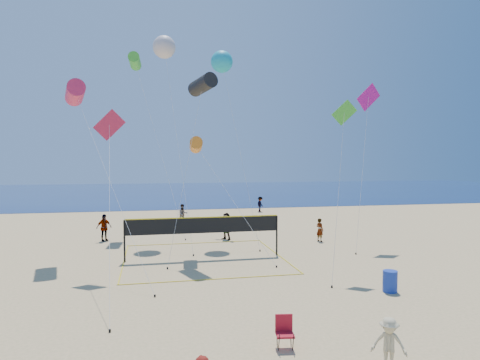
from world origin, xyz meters
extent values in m
cube|color=navy|center=(0.00, 62.00, 0.01)|extent=(140.00, 50.00, 0.03)
imported|color=#CEBA89|center=(2.61, -0.05, 0.73)|extent=(1.09, 0.96, 1.47)
imported|color=gray|center=(-7.22, 20.23, 0.94)|extent=(1.17, 0.98, 1.88)
imported|color=gray|center=(1.20, 19.20, 0.95)|extent=(1.53, 1.72, 1.90)
imported|color=gray|center=(7.47, 17.34, 0.80)|extent=(0.60, 0.69, 1.60)
imported|color=gray|center=(-1.39, 27.17, 0.85)|extent=(0.93, 0.78, 1.71)
imported|color=gray|center=(7.24, 33.95, 0.81)|extent=(0.82, 1.15, 1.61)
cube|color=#A31220|center=(0.22, 1.74, 0.44)|extent=(0.59, 0.55, 0.06)
cube|color=#A31220|center=(0.25, 1.95, 0.73)|extent=(0.53, 0.12, 0.53)
cylinder|color=black|center=(-0.02, 1.58, 0.24)|extent=(0.06, 0.27, 0.69)
cylinder|color=black|center=(0.03, 1.96, 0.24)|extent=(0.06, 0.27, 0.69)
cylinder|color=black|center=(0.41, 1.52, 0.24)|extent=(0.06, 0.27, 0.69)
cylinder|color=black|center=(0.46, 1.91, 0.24)|extent=(0.06, 0.27, 0.69)
cylinder|color=#1834A1|center=(6.29, 6.19, 0.46)|extent=(0.73, 0.73, 0.92)
cylinder|color=black|center=(-5.36, 13.78, 1.17)|extent=(0.10, 0.10, 2.34)
cylinder|color=black|center=(3.41, 13.93, 1.17)|extent=(0.10, 0.10, 2.34)
cube|color=black|center=(-0.98, 13.86, 1.90)|extent=(8.77, 0.17, 0.88)
cube|color=yellow|center=(-0.98, 13.86, 2.37)|extent=(8.77, 0.18, 0.06)
cube|color=yellow|center=(-0.90, 9.47, 0.01)|extent=(8.97, 0.20, 0.02)
cube|color=yellow|center=(-1.05, 18.25, 0.01)|extent=(8.97, 0.20, 0.02)
cylinder|color=#CF2650|center=(-8.20, 16.02, 9.56)|extent=(1.57, 2.61, 1.33)
cylinder|color=silver|center=(-5.94, 11.70, 4.81)|extent=(4.53, 8.64, 9.52)
cylinder|color=black|center=(-3.68, 7.39, 0.05)|extent=(0.08, 0.08, 0.10)
cylinder|color=black|center=(-0.89, 14.71, 10.04)|extent=(1.65, 2.33, 1.18)
cylinder|color=silver|center=(-1.98, 13.25, 5.05)|extent=(2.19, 2.92, 10.00)
cylinder|color=black|center=(-3.07, 11.80, 0.05)|extent=(0.08, 0.08, 0.10)
cylinder|color=orange|center=(-1.24, 15.30, 6.55)|extent=(0.87, 1.85, 0.99)
cylinder|color=silver|center=(0.67, 13.18, 3.30)|extent=(3.85, 4.26, 6.51)
cylinder|color=black|center=(2.59, 11.06, 0.05)|extent=(0.08, 0.08, 0.10)
cube|color=#C02041|center=(-5.92, 12.43, 7.46)|extent=(1.64, 0.27, 1.62)
cylinder|color=silver|center=(-5.52, 8.23, 3.76)|extent=(0.81, 8.42, 7.42)
cylinder|color=black|center=(-5.13, 4.02, 0.05)|extent=(0.08, 0.08, 0.10)
cube|color=green|center=(5.90, 10.17, 8.09)|extent=(1.33, 0.25, 1.32)
cylinder|color=silver|center=(4.97, 8.68, 4.07)|extent=(1.86, 3.00, 8.05)
cylinder|color=black|center=(4.05, 7.20, 0.05)|extent=(0.08, 0.08, 0.10)
cube|color=#B8138B|center=(10.46, 16.40, 9.85)|extent=(1.90, 0.41, 1.91)
cylinder|color=silver|center=(9.27, 14.74, 4.95)|extent=(2.40, 3.33, 9.81)
cylinder|color=black|center=(8.08, 13.09, 0.05)|extent=(0.08, 0.08, 0.10)
sphere|color=beige|center=(-2.97, 21.51, 13.81)|extent=(1.67, 1.67, 1.65)
cylinder|color=silver|center=(-2.23, 18.02, 6.93)|extent=(1.49, 7.00, 13.77)
cylinder|color=black|center=(-1.50, 14.53, 0.05)|extent=(0.08, 0.08, 0.10)
sphere|color=#19A3BB|center=(1.05, 20.13, 12.63)|extent=(2.06, 2.06, 1.57)
cylinder|color=silver|center=(1.85, 17.56, 6.34)|extent=(1.62, 5.14, 12.59)
cylinder|color=black|center=(2.65, 15.00, 0.05)|extent=(0.08, 0.08, 0.10)
cylinder|color=green|center=(-5.19, 24.12, 13.28)|extent=(0.95, 2.08, 1.12)
cylinder|color=silver|center=(-3.42, 21.80, 6.66)|extent=(3.56, 4.65, 13.23)
cylinder|color=black|center=(-1.65, 19.48, 0.05)|extent=(0.08, 0.08, 0.10)
camera|label=1|loc=(-3.50, -10.42, 5.79)|focal=32.00mm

